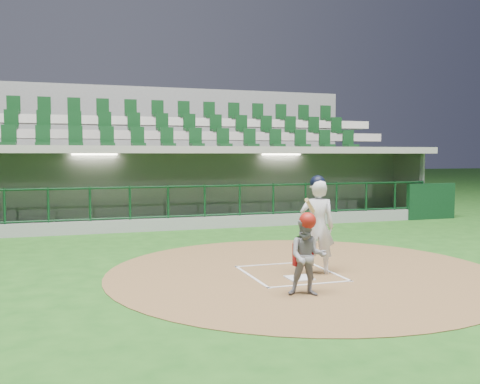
% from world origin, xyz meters
% --- Properties ---
extents(ground, '(120.00, 120.00, 0.00)m').
position_xyz_m(ground, '(0.00, 0.00, 0.00)').
color(ground, '#1B4B15').
rests_on(ground, ground).
extents(dirt_circle, '(7.20, 7.20, 0.01)m').
position_xyz_m(dirt_circle, '(0.30, -0.20, 0.01)').
color(dirt_circle, brown).
rests_on(dirt_circle, ground).
extents(home_plate, '(0.43, 0.43, 0.02)m').
position_xyz_m(home_plate, '(0.00, -0.70, 0.02)').
color(home_plate, silver).
rests_on(home_plate, dirt_circle).
extents(batter_box_chalk, '(1.55, 1.80, 0.01)m').
position_xyz_m(batter_box_chalk, '(0.00, -0.30, 0.02)').
color(batter_box_chalk, white).
rests_on(batter_box_chalk, ground).
extents(dugout_structure, '(16.40, 3.70, 3.00)m').
position_xyz_m(dugout_structure, '(0.10, 7.83, 0.96)').
color(dugout_structure, slate).
rests_on(dugout_structure, ground).
extents(seating_deck, '(17.00, 6.72, 5.15)m').
position_xyz_m(seating_deck, '(0.00, 10.91, 1.42)').
color(seating_deck, gray).
rests_on(seating_deck, ground).
extents(batter, '(0.90, 0.94, 1.78)m').
position_xyz_m(batter, '(0.47, -0.42, 0.90)').
color(batter, silver).
rests_on(batter, dirt_circle).
extents(catcher, '(0.71, 0.64, 1.28)m').
position_xyz_m(catcher, '(-0.35, -1.74, 0.64)').
color(catcher, gray).
rests_on(catcher, dirt_circle).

